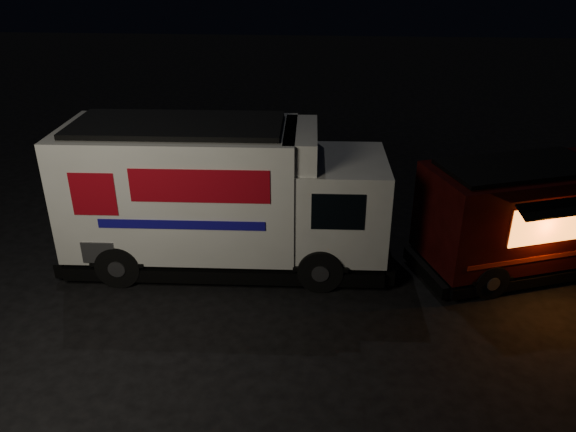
# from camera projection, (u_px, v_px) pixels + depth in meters

# --- Properties ---
(ground) EXTENTS (80.00, 80.00, 0.00)m
(ground) POSITION_uv_depth(u_px,v_px,m) (236.00, 312.00, 11.70)
(ground) COLOR black
(ground) RESTS_ON ground
(white_truck) EXTENTS (7.68, 2.83, 3.44)m
(white_truck) POSITION_uv_depth(u_px,v_px,m) (227.00, 196.00, 12.85)
(white_truck) COLOR white
(white_truck) RESTS_ON ground
(red_truck) EXTENTS (6.03, 3.82, 2.63)m
(red_truck) POSITION_uv_depth(u_px,v_px,m) (539.00, 216.00, 12.84)
(red_truck) COLOR #3C0B0A
(red_truck) RESTS_ON ground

